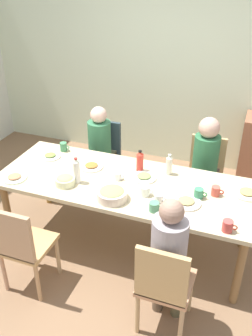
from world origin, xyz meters
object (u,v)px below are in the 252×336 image
Objects in this scene: dining_table at (126,188)px; bowl_1 at (65,180)px; cup_4 at (64,147)px; bottle_2 at (77,171)px; chair_3 at (205,172)px; cup_6 at (118,176)px; plate_0 at (247,193)px; cup_3 at (228,226)px; cup_5 at (216,191)px; cup_2 at (145,191)px; chair_2 at (22,244)px; person_0 at (169,256)px; plate_3 at (186,202)px; cup_0 at (154,207)px; person_3 at (205,160)px; plate_5 at (15,178)px; person_1 at (99,145)px; chair_1 at (103,154)px; plate_2 at (50,156)px; bowl_0 at (112,194)px; cup_1 at (159,198)px; chair_0 at (164,283)px; plate_4 at (91,166)px; bottle_1 at (169,165)px; plate_1 at (144,177)px.

bowl_1 reaches higher than dining_table.
bottle_2 is (0.42, -0.52, 0.07)m from cup_4.
cup_6 is (-0.70, -0.83, 0.28)m from chair_3.
cup_3 reaches higher than plate_0.
bowl_1 reaches higher than cup_5.
cup_6 is (-1.07, 0.41, -0.01)m from cup_3.
cup_2 and cup_5 have the same top height.
chair_2 is 1.14m from cup_2.
person_0 is at bearing -47.71° from cup_6.
plate_3 is 2.13× the size of cup_0.
plate_0 is (0.47, -0.57, 0.06)m from person_3.
person_1 is at bearing 69.71° from plate_5.
plate_3 is at bearing -39.15° from chair_1.
person_1 is 10.16× the size of cup_5.
plate_2 is 0.50m from plate_5.
bowl_0 is 2.44× the size of cup_1.
chair_0 is 4.85× the size of bowl_1.
plate_5 is at bearing -103.61° from cup_4.
chair_2 is at bearing -125.82° from dining_table.
cup_0 is at bearing -138.41° from plate_3.
chair_0 is 7.47× the size of cup_0.
plate_4 is 0.31m from bottle_2.
plate_0 is at bearing 79.70° from cup_3.
bottle_1 reaches higher than bowl_0.
chair_2 is at bearing -149.76° from plate_3.
bottle_1 is at bearing 133.70° from cup_3.
plate_0 is at bearing 8.11° from cup_6.
plate_0 is 0.59m from cup_3.
cup_5 is (0.21, 0.92, 0.29)m from chair_0.
chair_2 reaches higher than plate_1.
chair_3 is 3.93× the size of plate_5.
chair_0 is 1.45m from plate_4.
plate_0 and plate_5 have the same top height.
person_3 is 10.85× the size of cup_6.
chair_0 is at bearing -61.73° from cup_2.
dining_table is 0.97m from person_1.
chair_1 is 1.58m from cup_0.
plate_5 is (-1.15, -0.44, -0.00)m from plate_1.
dining_table is 11.69× the size of plate_2.
plate_0 is at bearing 23.88° from bowl_0.
cup_4 reaches higher than plate_2.
person_0 is 1.09m from bottle_1.
person_3 is 10.86× the size of cup_4.
chair_0 is 0.21m from person_0.
cup_3 is (0.37, -1.15, 0.09)m from person_3.
chair_1 is at bearing 129.77° from cup_0.
person_0 is at bearing -50.97° from person_1.
person_3 is at bearing 31.28° from plate_4.
plate_1 is 0.74m from bowl_1.
plate_0 is 2.35× the size of cup_1.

